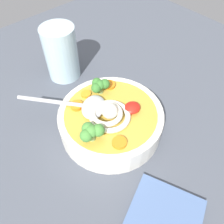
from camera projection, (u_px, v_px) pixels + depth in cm
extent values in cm
cube|color=#474C56|center=(118.00, 141.00, 48.15)|extent=(106.95, 106.95, 3.73)
cylinder|color=silver|center=(112.00, 120.00, 45.92)|extent=(20.01, 20.01, 5.13)
cylinder|color=gold|center=(112.00, 120.00, 45.76)|extent=(17.61, 17.61, 4.72)
torus|color=silver|center=(110.00, 116.00, 42.67)|extent=(7.62, 7.62, 1.05)
torus|color=silver|center=(107.00, 113.00, 41.97)|extent=(8.16, 8.16, 0.95)
sphere|color=silver|center=(110.00, 111.00, 41.62)|extent=(2.95, 2.95, 2.95)
ellipsoid|color=#B7B7BC|center=(94.00, 107.00, 43.70)|extent=(7.44, 7.17, 1.60)
cylinder|color=#B7B7BC|center=(55.00, 102.00, 44.50)|extent=(9.93, 12.26, 0.80)
ellipsoid|color=red|center=(131.00, 107.00, 43.78)|extent=(3.21, 2.89, 1.44)
cylinder|color=#7A9E60|center=(93.00, 137.00, 39.57)|extent=(1.11, 1.11, 1.19)
sphere|color=#478938|center=(92.00, 132.00, 38.27)|extent=(2.19, 2.19, 2.19)
sphere|color=#478938|center=(87.00, 136.00, 37.95)|extent=(2.19, 2.19, 2.19)
sphere|color=#478938|center=(98.00, 130.00, 38.58)|extent=(2.19, 2.19, 2.19)
sphere|color=#478938|center=(88.00, 128.00, 38.91)|extent=(2.19, 2.19, 2.19)
cylinder|color=#7A9E60|center=(100.00, 90.00, 46.85)|extent=(1.02, 1.02, 1.09)
sphere|color=#38752D|center=(100.00, 85.00, 45.67)|extent=(1.99, 1.99, 1.99)
sphere|color=#38752D|center=(96.00, 88.00, 45.38)|extent=(1.99, 1.99, 1.99)
sphere|color=#38752D|center=(105.00, 84.00, 45.95)|extent=(1.99, 1.99, 1.99)
sphere|color=#38752D|center=(97.00, 83.00, 46.25)|extent=(1.99, 1.99, 1.99)
cylinder|color=orange|center=(77.00, 106.00, 44.49)|extent=(2.39, 2.39, 0.72)
cylinder|color=orange|center=(119.00, 142.00, 39.30)|extent=(2.54, 2.54, 0.58)
cylinder|color=orange|center=(109.00, 85.00, 48.20)|extent=(2.53, 2.53, 0.63)
cylinder|color=orange|center=(86.00, 94.00, 46.63)|extent=(2.05, 2.05, 0.49)
cylinder|color=silver|center=(61.00, 53.00, 53.68)|extent=(7.65, 7.65, 12.65)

